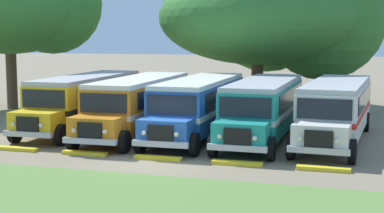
{
  "coord_description": "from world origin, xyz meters",
  "views": [
    {
      "loc": [
        8.02,
        -21.75,
        5.11
      ],
      "look_at": [
        0.0,
        4.85,
        1.6
      ],
      "focal_mm": 54.66,
      "sensor_mm": 36.0,
      "label": 1
    }
  ],
  "objects_px": {
    "parked_bus_slot_1": "(138,103)",
    "broad_shade_tree": "(271,16)",
    "parked_bus_slot_0": "(85,99)",
    "parked_bus_slot_2": "(199,104)",
    "parked_bus_slot_3": "(264,106)",
    "parked_bus_slot_4": "(336,108)",
    "secondary_tree": "(10,3)"
  },
  "relations": [
    {
      "from": "parked_bus_slot_1",
      "to": "broad_shade_tree",
      "type": "height_order",
      "value": "broad_shade_tree"
    },
    {
      "from": "parked_bus_slot_0",
      "to": "parked_bus_slot_2",
      "type": "bearing_deg",
      "value": 85.04
    },
    {
      "from": "parked_bus_slot_2",
      "to": "broad_shade_tree",
      "type": "bearing_deg",
      "value": 172.86
    },
    {
      "from": "parked_bus_slot_3",
      "to": "parked_bus_slot_4",
      "type": "relative_size",
      "value": 0.99
    },
    {
      "from": "secondary_tree",
      "to": "parked_bus_slot_3",
      "type": "bearing_deg",
      "value": -19.88
    },
    {
      "from": "parked_bus_slot_0",
      "to": "parked_bus_slot_1",
      "type": "distance_m",
      "value": 3.45
    },
    {
      "from": "parked_bus_slot_1",
      "to": "broad_shade_tree",
      "type": "relative_size",
      "value": 0.72
    },
    {
      "from": "parked_bus_slot_0",
      "to": "parked_bus_slot_3",
      "type": "relative_size",
      "value": 1.0
    },
    {
      "from": "parked_bus_slot_1",
      "to": "parked_bus_slot_3",
      "type": "xyz_separation_m",
      "value": [
        6.37,
        0.34,
        0.0
      ]
    },
    {
      "from": "parked_bus_slot_0",
      "to": "parked_bus_slot_2",
      "type": "relative_size",
      "value": 1.0
    },
    {
      "from": "parked_bus_slot_4",
      "to": "broad_shade_tree",
      "type": "xyz_separation_m",
      "value": [
        -5.16,
        12.19,
        4.69
      ]
    },
    {
      "from": "parked_bus_slot_0",
      "to": "parked_bus_slot_4",
      "type": "height_order",
      "value": "same"
    },
    {
      "from": "parked_bus_slot_3",
      "to": "secondary_tree",
      "type": "height_order",
      "value": "secondary_tree"
    },
    {
      "from": "parked_bus_slot_3",
      "to": "secondary_tree",
      "type": "relative_size",
      "value": 0.88
    },
    {
      "from": "parked_bus_slot_2",
      "to": "secondary_tree",
      "type": "relative_size",
      "value": 0.88
    },
    {
      "from": "parked_bus_slot_1",
      "to": "secondary_tree",
      "type": "relative_size",
      "value": 0.88
    },
    {
      "from": "parked_bus_slot_4",
      "to": "parked_bus_slot_2",
      "type": "bearing_deg",
      "value": -82.59
    },
    {
      "from": "broad_shade_tree",
      "to": "parked_bus_slot_4",
      "type": "bearing_deg",
      "value": -67.06
    },
    {
      "from": "parked_bus_slot_4",
      "to": "broad_shade_tree",
      "type": "distance_m",
      "value": 14.04
    },
    {
      "from": "parked_bus_slot_0",
      "to": "parked_bus_slot_4",
      "type": "bearing_deg",
      "value": 89.2
    },
    {
      "from": "parked_bus_slot_0",
      "to": "parked_bus_slot_2",
      "type": "height_order",
      "value": "same"
    },
    {
      "from": "parked_bus_slot_0",
      "to": "parked_bus_slot_1",
      "type": "height_order",
      "value": "same"
    },
    {
      "from": "parked_bus_slot_1",
      "to": "parked_bus_slot_2",
      "type": "relative_size",
      "value": 1.0
    },
    {
      "from": "parked_bus_slot_0",
      "to": "broad_shade_tree",
      "type": "distance_m",
      "value": 15.31
    },
    {
      "from": "parked_bus_slot_0",
      "to": "parked_bus_slot_3",
      "type": "xyz_separation_m",
      "value": [
        9.75,
        -0.39,
        0.0
      ]
    },
    {
      "from": "parked_bus_slot_1",
      "to": "parked_bus_slot_4",
      "type": "relative_size",
      "value": 1.0
    },
    {
      "from": "parked_bus_slot_1",
      "to": "secondary_tree",
      "type": "bearing_deg",
      "value": -121.4
    },
    {
      "from": "parked_bus_slot_1",
      "to": "parked_bus_slot_2",
      "type": "height_order",
      "value": "same"
    },
    {
      "from": "parked_bus_slot_4",
      "to": "broad_shade_tree",
      "type": "height_order",
      "value": "broad_shade_tree"
    },
    {
      "from": "parked_bus_slot_0",
      "to": "parked_bus_slot_4",
      "type": "xyz_separation_m",
      "value": [
        13.15,
        -0.0,
        0.0
      ]
    },
    {
      "from": "broad_shade_tree",
      "to": "parked_bus_slot_1",
      "type": "bearing_deg",
      "value": -109.65
    },
    {
      "from": "secondary_tree",
      "to": "broad_shade_tree",
      "type": "bearing_deg",
      "value": 19.71
    }
  ]
}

